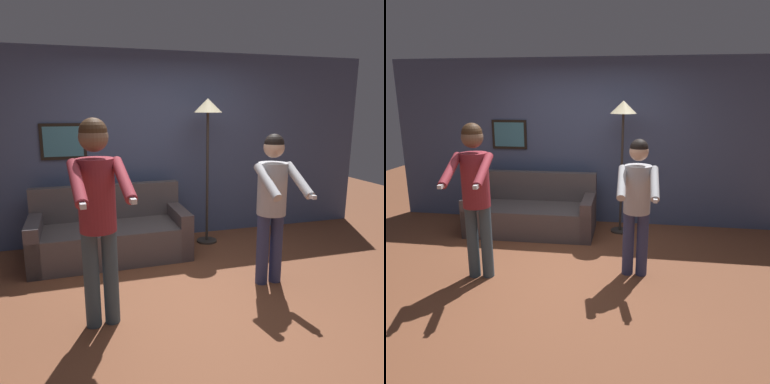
{
  "view_description": "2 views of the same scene",
  "coord_description": "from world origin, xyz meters",
  "views": [
    {
      "loc": [
        -1.06,
        -3.27,
        1.82
      ],
      "look_at": [
        -0.1,
        -0.03,
        1.08
      ],
      "focal_mm": 35.0,
      "sensor_mm": 36.0,
      "label": 1
    },
    {
      "loc": [
        0.75,
        -3.99,
        2.06
      ],
      "look_at": [
        0.13,
        0.04,
        0.99
      ],
      "focal_mm": 35.0,
      "sensor_mm": 36.0,
      "label": 2
    }
  ],
  "objects": [
    {
      "name": "ground_plane",
      "position": [
        0.0,
        0.0,
        0.0
      ],
      "size": [
        12.0,
        12.0,
        0.0
      ],
      "primitive_type": "plane",
      "color": "brown"
    },
    {
      "name": "back_wall_assembly",
      "position": [
        -0.01,
        1.92,
        1.3
      ],
      "size": [
        6.4,
        0.09,
        2.6
      ],
      "color": "#435074",
      "rests_on": "ground_plane"
    },
    {
      "name": "couch",
      "position": [
        -0.77,
        1.3,
        0.28
      ],
      "size": [
        1.91,
        0.88,
        0.87
      ],
      "color": "#524A4B",
      "rests_on": "ground_plane"
    },
    {
      "name": "torchiere_lamp",
      "position": [
        0.57,
        1.48,
        1.68
      ],
      "size": [
        0.38,
        0.38,
        1.96
      ],
      "color": "#332D28",
      "rests_on": "ground_plane"
    },
    {
      "name": "person_standing_left",
      "position": [
        -0.96,
        -0.25,
        1.08
      ],
      "size": [
        0.49,
        0.73,
        1.76
      ],
      "color": "#3C505E",
      "rests_on": "ground_plane"
    },
    {
      "name": "person_standing_right",
      "position": [
        0.79,
        0.07,
        0.95
      ],
      "size": [
        0.43,
        0.64,
        1.59
      ],
      "color": "navy",
      "rests_on": "ground_plane"
    }
  ]
}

